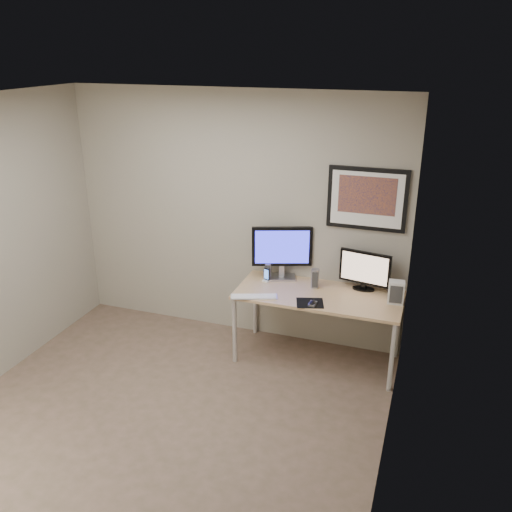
# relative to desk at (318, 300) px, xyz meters

# --- Properties ---
(floor) EXTENTS (3.60, 3.60, 0.00)m
(floor) POSITION_rel_desk_xyz_m (-1.00, -1.35, -0.66)
(floor) COLOR #4F4231
(floor) RESTS_ON ground
(room) EXTENTS (3.60, 3.60, 3.60)m
(room) POSITION_rel_desk_xyz_m (-1.00, -0.90, 0.98)
(room) COLOR white
(room) RESTS_ON ground
(desk) EXTENTS (1.60, 0.70, 0.73)m
(desk) POSITION_rel_desk_xyz_m (0.00, 0.00, 0.00)
(desk) COLOR #996D4A
(desk) RESTS_ON floor
(framed_art) EXTENTS (0.75, 0.04, 0.60)m
(framed_art) POSITION_rel_desk_xyz_m (0.35, 0.33, 0.96)
(framed_art) COLOR black
(framed_art) RESTS_ON room
(monitor_large) EXTENTS (0.59, 0.28, 0.55)m
(monitor_large) POSITION_rel_desk_xyz_m (-0.45, 0.24, 0.37)
(monitor_large) COLOR #A6A6AB
(monitor_large) RESTS_ON desk
(monitor_tv) EXTENTS (0.50, 0.15, 0.40)m
(monitor_tv) POSITION_rel_desk_xyz_m (0.39, 0.23, 0.28)
(monitor_tv) COLOR black
(monitor_tv) RESTS_ON desk
(speaker_left) EXTENTS (0.08, 0.08, 0.17)m
(speaker_left) POSITION_rel_desk_xyz_m (-0.58, 0.19, 0.15)
(speaker_left) COLOR #A6A6AB
(speaker_left) RESTS_ON desk
(speaker_right) EXTENTS (0.09, 0.09, 0.20)m
(speaker_right) POSITION_rel_desk_xyz_m (-0.07, 0.13, 0.16)
(speaker_right) COLOR #A6A6AB
(speaker_right) RESTS_ON desk
(phone_dock) EXTENTS (0.09, 0.09, 0.15)m
(phone_dock) POSITION_rel_desk_xyz_m (-0.57, 0.11, 0.14)
(phone_dock) COLOR black
(phone_dock) RESTS_ON desk
(keyboard) EXTENTS (0.46, 0.26, 0.02)m
(keyboard) POSITION_rel_desk_xyz_m (-0.57, -0.28, 0.07)
(keyboard) COLOR silver
(keyboard) RESTS_ON desk
(mousepad) EXTENTS (0.30, 0.28, 0.00)m
(mousepad) POSITION_rel_desk_xyz_m (-0.03, -0.23, 0.07)
(mousepad) COLOR black
(mousepad) RESTS_ON desk
(mouse) EXTENTS (0.06, 0.11, 0.04)m
(mouse) POSITION_rel_desk_xyz_m (0.00, -0.26, 0.09)
(mouse) COLOR black
(mouse) RESTS_ON mousepad
(fan_unit) EXTENTS (0.15, 0.12, 0.22)m
(fan_unit) POSITION_rel_desk_xyz_m (0.72, 0.04, 0.18)
(fan_unit) COLOR silver
(fan_unit) RESTS_ON desk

